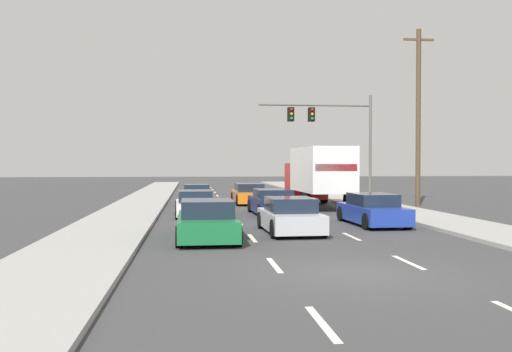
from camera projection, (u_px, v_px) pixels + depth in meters
The scene contains 14 objects.
ground_plane at pixel (247, 201), 37.55m from camera, with size 140.00×140.00×0.00m, color #3D3D3F.
sidewalk_right at pixel (368, 204), 33.37m from camera, with size 3.10×80.00×0.14m, color #9E9E99.
sidewalk_left at pixel (137, 206), 31.80m from camera, with size 3.10×80.00×0.14m, color #9E9E99.
lane_markings at pixel (258, 208), 31.22m from camera, with size 3.54×57.00×0.01m.
car_tan at pixel (197, 195), 34.18m from camera, with size 1.83×4.19×1.23m.
car_white at pixel (195, 204), 26.31m from camera, with size 1.93×4.15×1.23m.
car_green at pixel (207, 221), 18.24m from camera, with size 1.99×4.67×1.32m.
car_orange at pixel (249, 194), 34.60m from camera, with size 1.97×4.57×1.26m.
car_navy at pixel (273, 203), 27.10m from camera, with size 2.10×4.46×1.25m.
car_silver at pixel (290, 216), 20.02m from camera, with size 1.98×4.05×1.27m.
box_truck at pixel (318, 173), 31.74m from camera, with size 2.72×7.90×3.38m.
car_blue at pixel (372, 210), 22.63m from camera, with size 1.93×4.44×1.27m.
traffic_signal_mast at pixel (326, 123), 38.58m from camera, with size 7.96×0.69×7.25m.
utility_pole_mid at pixel (418, 116), 32.48m from camera, with size 1.80×0.28×10.28m.
Camera 1 is at (-3.71, -12.33, 2.48)m, focal length 39.24 mm.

